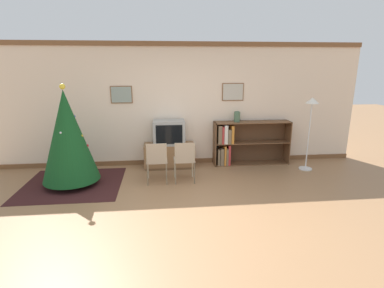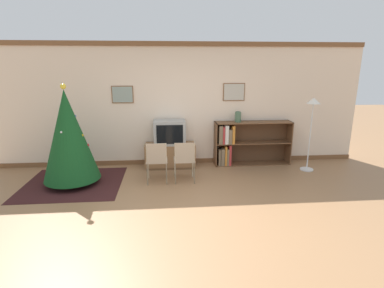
{
  "view_description": "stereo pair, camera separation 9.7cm",
  "coord_description": "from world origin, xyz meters",
  "px_view_note": "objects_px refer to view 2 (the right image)",
  "views": [
    {
      "loc": [
        -0.4,
        -4.08,
        2.23
      ],
      "look_at": [
        0.17,
        1.4,
        0.76
      ],
      "focal_mm": 28.0,
      "sensor_mm": 36.0,
      "label": 1
    },
    {
      "loc": [
        -0.3,
        -4.09,
        2.23
      ],
      "look_at": [
        0.17,
        1.4,
        0.76
      ],
      "focal_mm": 28.0,
      "sensor_mm": 36.0,
      "label": 2
    }
  ],
  "objects_px": {
    "folding_chair_right": "(184,159)",
    "standing_lamp": "(312,115)",
    "tv_console": "(170,155)",
    "television": "(170,132)",
    "folding_chair_left": "(157,160)",
    "vase": "(238,117)",
    "christmas_tree": "(68,136)",
    "bookshelf": "(240,143)"
  },
  "relations": [
    {
      "from": "folding_chair_right",
      "to": "vase",
      "type": "height_order",
      "value": "vase"
    },
    {
      "from": "bookshelf",
      "to": "vase",
      "type": "xyz_separation_m",
      "value": [
        -0.07,
        0.01,
        0.61
      ]
    },
    {
      "from": "christmas_tree",
      "to": "folding_chair_left",
      "type": "xyz_separation_m",
      "value": [
        1.61,
        -0.11,
        -0.48
      ]
    },
    {
      "from": "television",
      "to": "bookshelf",
      "type": "xyz_separation_m",
      "value": [
        1.59,
        0.06,
        -0.3
      ]
    },
    {
      "from": "folding_chair_left",
      "to": "folding_chair_right",
      "type": "xyz_separation_m",
      "value": [
        0.53,
        0.0,
        0.0
      ]
    },
    {
      "from": "television",
      "to": "standing_lamp",
      "type": "distance_m",
      "value": 3.03
    },
    {
      "from": "christmas_tree",
      "to": "standing_lamp",
      "type": "xyz_separation_m",
      "value": [
        4.84,
        0.36,
        0.25
      ]
    },
    {
      "from": "folding_chair_left",
      "to": "vase",
      "type": "height_order",
      "value": "vase"
    },
    {
      "from": "bookshelf",
      "to": "standing_lamp",
      "type": "bearing_deg",
      "value": -20.77
    },
    {
      "from": "television",
      "to": "vase",
      "type": "relative_size",
      "value": 2.92
    },
    {
      "from": "folding_chair_right",
      "to": "bookshelf",
      "type": "height_order",
      "value": "bookshelf"
    },
    {
      "from": "tv_console",
      "to": "bookshelf",
      "type": "height_order",
      "value": "bookshelf"
    },
    {
      "from": "television",
      "to": "standing_lamp",
      "type": "relative_size",
      "value": 0.44
    },
    {
      "from": "television",
      "to": "standing_lamp",
      "type": "bearing_deg",
      "value": -8.73
    },
    {
      "from": "television",
      "to": "folding_chair_left",
      "type": "bearing_deg",
      "value": -105.88
    },
    {
      "from": "christmas_tree",
      "to": "tv_console",
      "type": "relative_size",
      "value": 1.72
    },
    {
      "from": "television",
      "to": "tv_console",
      "type": "bearing_deg",
      "value": 90.0
    },
    {
      "from": "christmas_tree",
      "to": "television",
      "type": "distance_m",
      "value": 2.05
    },
    {
      "from": "television",
      "to": "folding_chair_right",
      "type": "relative_size",
      "value": 0.83
    },
    {
      "from": "christmas_tree",
      "to": "folding_chair_right",
      "type": "distance_m",
      "value": 2.2
    },
    {
      "from": "tv_console",
      "to": "television",
      "type": "relative_size",
      "value": 1.61
    },
    {
      "from": "television",
      "to": "bookshelf",
      "type": "distance_m",
      "value": 1.62
    },
    {
      "from": "standing_lamp",
      "to": "christmas_tree",
      "type": "bearing_deg",
      "value": -175.73
    },
    {
      "from": "tv_console",
      "to": "television",
      "type": "bearing_deg",
      "value": -90.0
    },
    {
      "from": "folding_chair_left",
      "to": "standing_lamp",
      "type": "height_order",
      "value": "standing_lamp"
    },
    {
      "from": "folding_chair_right",
      "to": "standing_lamp",
      "type": "height_order",
      "value": "standing_lamp"
    },
    {
      "from": "folding_chair_right",
      "to": "standing_lamp",
      "type": "relative_size",
      "value": 0.52
    },
    {
      "from": "television",
      "to": "folding_chair_left",
      "type": "xyz_separation_m",
      "value": [
        -0.26,
        -0.93,
        -0.32
      ]
    },
    {
      "from": "folding_chair_right",
      "to": "bookshelf",
      "type": "distance_m",
      "value": 1.66
    },
    {
      "from": "folding_chair_right",
      "to": "christmas_tree",
      "type": "bearing_deg",
      "value": 177.04
    },
    {
      "from": "bookshelf",
      "to": "vase",
      "type": "height_order",
      "value": "vase"
    },
    {
      "from": "vase",
      "to": "christmas_tree",
      "type": "bearing_deg",
      "value": -165.3
    },
    {
      "from": "television",
      "to": "vase",
      "type": "distance_m",
      "value": 1.55
    },
    {
      "from": "tv_console",
      "to": "bookshelf",
      "type": "distance_m",
      "value": 1.61
    },
    {
      "from": "folding_chair_left",
      "to": "bookshelf",
      "type": "distance_m",
      "value": 2.1
    },
    {
      "from": "standing_lamp",
      "to": "television",
      "type": "bearing_deg",
      "value": 171.27
    },
    {
      "from": "folding_chair_left",
      "to": "vase",
      "type": "distance_m",
      "value": 2.14
    },
    {
      "from": "tv_console",
      "to": "folding_chair_right",
      "type": "xyz_separation_m",
      "value": [
        0.26,
        -0.93,
        0.2
      ]
    },
    {
      "from": "folding_chair_left",
      "to": "vase",
      "type": "xyz_separation_m",
      "value": [
        1.79,
        1.0,
        0.63
      ]
    },
    {
      "from": "folding_chair_right",
      "to": "standing_lamp",
      "type": "distance_m",
      "value": 2.84
    },
    {
      "from": "folding_chair_right",
      "to": "folding_chair_left",
      "type": "bearing_deg",
      "value": 180.0
    },
    {
      "from": "folding_chair_right",
      "to": "vase",
      "type": "bearing_deg",
      "value": 38.55
    }
  ]
}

